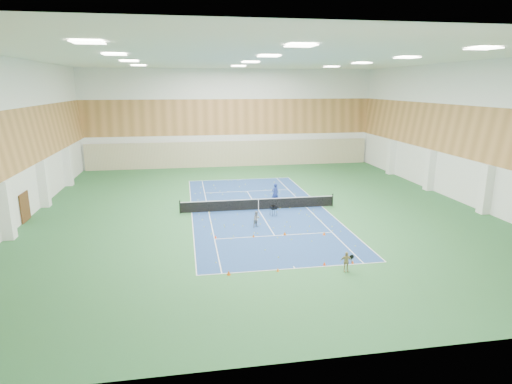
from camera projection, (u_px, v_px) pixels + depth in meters
ground at (258, 210)px, 35.41m from camera, size 40.00×40.00×0.00m
room_shell at (259, 137)px, 33.95m from camera, size 36.00×40.00×12.00m
wood_cladding at (259, 112)px, 33.47m from camera, size 36.00×40.00×8.00m
ceiling_light_grid at (259, 60)px, 32.51m from camera, size 21.40×25.40×0.06m
court_surface at (258, 210)px, 35.41m from camera, size 10.97×23.77×0.01m
tennis_balls_scatter at (258, 209)px, 35.40m from camera, size 10.57×22.77×0.07m
tennis_net at (258, 203)px, 35.28m from camera, size 12.80×0.10×1.10m
back_curtain at (232, 154)px, 53.91m from camera, size 35.40×0.16×3.20m
door_left_b at (25, 207)px, 32.24m from camera, size 0.08×1.80×2.20m
coach at (275, 193)px, 37.08m from camera, size 0.77×0.63×1.80m
child_court at (257, 219)px, 31.00m from camera, size 0.73×0.70×1.19m
child_apron at (346, 262)px, 23.54m from camera, size 0.71×0.35×1.16m
ball_cart at (273, 211)px, 33.71m from camera, size 0.58×0.58×0.81m
cone_svc_a at (216, 237)px, 28.79m from camera, size 0.19×0.19×0.21m
cone_svc_b at (254, 236)px, 29.01m from camera, size 0.18×0.18×0.19m
cone_svc_c at (285, 233)px, 29.40m from camera, size 0.23×0.23×0.25m
cone_svc_d at (324, 233)px, 29.40m from camera, size 0.22×0.22×0.24m
cone_base_a at (229, 273)px, 23.23m from camera, size 0.22×0.22×0.25m
cone_base_b at (278, 270)px, 23.68m from camera, size 0.18×0.18×0.20m
cone_base_c at (324, 264)px, 24.47m from camera, size 0.19×0.19×0.20m
cone_base_d at (353, 262)px, 24.71m from camera, size 0.17×0.17×0.19m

